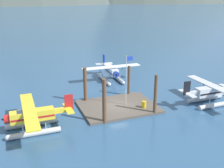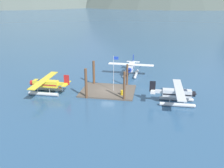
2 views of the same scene
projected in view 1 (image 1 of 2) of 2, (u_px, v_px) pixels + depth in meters
ground_plane at (118, 107)px, 37.25m from camera, size 1200.00×1200.00×0.00m
dock_platform at (118, 106)px, 37.20m from camera, size 10.21×7.74×0.30m
piling_near_left at (104, 102)px, 31.95m from camera, size 0.49×0.49×5.54m
piling_near_right at (155, 95)px, 34.35m from camera, size 0.42×0.42×5.30m
piling_far_left at (85, 85)px, 38.26m from camera, size 0.50×0.50×5.09m
piling_far_right at (129, 81)px, 40.89m from camera, size 0.39×0.39×4.62m
flagpole at (127, 75)px, 36.11m from camera, size 0.95×0.10×6.91m
fuel_drum at (144, 104)px, 36.36m from camera, size 0.62×0.62×0.88m
mooring_buoy at (49, 118)px, 33.22m from camera, size 0.73×0.73×0.73m
seaplane_silver_stbd_aft at (211, 93)px, 37.95m from camera, size 7.98×10.41×3.84m
seaplane_white_bow_right at (111, 72)px, 47.98m from camera, size 10.44×7.98×3.84m
seaplane_yellow_port_aft at (32, 118)px, 30.49m from camera, size 7.98×10.40×3.84m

